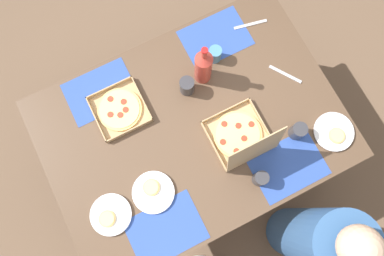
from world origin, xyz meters
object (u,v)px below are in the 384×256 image
(soda_bottle, at_px, (203,66))
(cup_dark, at_px, (260,179))
(diner_left_seat, at_px, (314,238))
(plate_near_right, at_px, (334,132))
(pizza_box_center, at_px, (120,109))
(plate_far_left, at_px, (111,215))
(cup_red, at_px, (298,131))
(cup_clear_left, at_px, (215,54))
(cup_spare, at_px, (187,86))
(plate_near_left, at_px, (153,192))
(pizza_box_corner_right, at_px, (241,138))

(soda_bottle, height_order, cup_dark, soda_bottle)
(diner_left_seat, bearing_deg, plate_near_right, -123.07)
(pizza_box_center, bearing_deg, plate_near_right, 146.93)
(plate_far_left, xyz_separation_m, cup_red, (-1.02, 0.05, 0.04))
(pizza_box_center, xyz_separation_m, plate_near_right, (-0.94, 0.61, -0.00))
(soda_bottle, height_order, diner_left_seat, diner_left_seat)
(pizza_box_center, relative_size, cup_red, 2.65)
(pizza_box_center, xyz_separation_m, cup_clear_left, (-0.58, -0.04, 0.03))
(cup_spare, bearing_deg, plate_near_left, 45.90)
(cup_red, bearing_deg, cup_dark, 23.24)
(cup_red, bearing_deg, plate_near_left, -4.42)
(plate_near_left, relative_size, cup_dark, 2.10)
(pizza_box_corner_right, xyz_separation_m, cup_red, (-0.27, 0.10, 0.00))
(pizza_box_corner_right, bearing_deg, plate_far_left, 3.39)
(pizza_box_center, xyz_separation_m, cup_red, (-0.76, 0.52, 0.04))
(plate_far_left, height_order, cup_clear_left, cup_clear_left)
(cup_red, xyz_separation_m, diner_left_seat, (0.12, 0.54, -0.29))
(plate_near_right, xyz_separation_m, plate_far_left, (1.20, -0.14, -0.00))
(cup_dark, bearing_deg, plate_far_left, -13.50)
(plate_far_left, xyz_separation_m, soda_bottle, (-0.74, -0.44, 0.12))
(plate_near_left, height_order, cup_dark, cup_dark)
(pizza_box_corner_right, bearing_deg, diner_left_seat, 103.47)
(soda_bottle, relative_size, cup_clear_left, 3.49)
(plate_far_left, relative_size, cup_clear_left, 2.22)
(plate_near_right, relative_size, diner_left_seat, 0.18)
(plate_near_left, relative_size, cup_clear_left, 2.29)
(cup_dark, bearing_deg, diner_left_seat, 111.69)
(plate_near_left, bearing_deg, cup_spare, -134.10)
(pizza_box_center, distance_m, cup_spare, 0.37)
(pizza_box_center, bearing_deg, cup_red, 145.41)
(pizza_box_corner_right, relative_size, cup_clear_left, 3.46)
(cup_spare, bearing_deg, cup_red, 130.12)
(pizza_box_corner_right, height_order, cup_dark, pizza_box_corner_right)
(cup_red, height_order, cup_spare, cup_spare)
(cup_dark, relative_size, diner_left_seat, 0.09)
(pizza_box_center, distance_m, cup_dark, 0.80)
(plate_near_left, height_order, diner_left_seat, diner_left_seat)
(plate_far_left, bearing_deg, plate_near_right, 173.32)
(pizza_box_corner_right, height_order, diner_left_seat, diner_left_seat)
(plate_near_left, height_order, cup_red, cup_red)
(plate_far_left, distance_m, cup_clear_left, 0.98)
(soda_bottle, distance_m, cup_clear_left, 0.15)
(plate_near_right, relative_size, cup_clear_left, 2.25)
(plate_far_left, height_order, cup_red, cup_red)
(plate_far_left, relative_size, cup_spare, 1.91)
(cup_clear_left, xyz_separation_m, diner_left_seat, (-0.06, 1.10, -0.29))
(pizza_box_center, height_order, plate_far_left, pizza_box_center)
(plate_near_right, bearing_deg, plate_far_left, -6.68)
(plate_near_right, bearing_deg, cup_clear_left, -61.17)
(plate_near_left, distance_m, cup_spare, 0.57)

